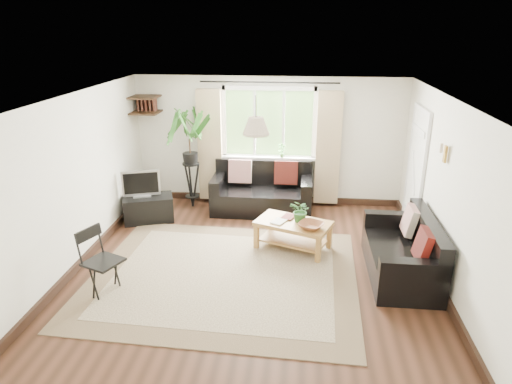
# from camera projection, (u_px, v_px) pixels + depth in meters

# --- Properties ---
(floor) EXTENTS (5.50, 5.50, 0.00)m
(floor) POSITION_uv_depth(u_px,v_px,m) (253.00, 272.00, 6.41)
(floor) COLOR black
(floor) RESTS_ON ground
(ceiling) EXTENTS (5.50, 5.50, 0.00)m
(ceiling) POSITION_uv_depth(u_px,v_px,m) (253.00, 100.00, 5.57)
(ceiling) COLOR white
(ceiling) RESTS_ON floor
(wall_back) EXTENTS (5.00, 0.02, 2.40)m
(wall_back) POSITION_uv_depth(u_px,v_px,m) (269.00, 141.00, 8.56)
(wall_back) COLOR white
(wall_back) RESTS_ON floor
(wall_front) EXTENTS (5.00, 0.02, 2.40)m
(wall_front) POSITION_uv_depth(u_px,v_px,m) (213.00, 318.00, 3.42)
(wall_front) COLOR white
(wall_front) RESTS_ON floor
(wall_left) EXTENTS (0.02, 5.50, 2.40)m
(wall_left) POSITION_uv_depth(u_px,v_px,m) (71.00, 185.00, 6.23)
(wall_left) COLOR white
(wall_left) RESTS_ON floor
(wall_right) EXTENTS (0.02, 5.50, 2.40)m
(wall_right) POSITION_uv_depth(u_px,v_px,m) (450.00, 199.00, 5.75)
(wall_right) COLOR white
(wall_right) RESTS_ON floor
(rug) EXTENTS (3.72, 3.23, 0.02)m
(rug) POSITION_uv_depth(u_px,v_px,m) (224.00, 275.00, 6.30)
(rug) COLOR beige
(rug) RESTS_ON floor
(window) EXTENTS (2.50, 0.16, 2.16)m
(window) POSITION_uv_depth(u_px,v_px,m) (269.00, 123.00, 8.40)
(window) COLOR white
(window) RESTS_ON wall_back
(door) EXTENTS (0.06, 0.96, 2.06)m
(door) POSITION_uv_depth(u_px,v_px,m) (415.00, 173.00, 7.41)
(door) COLOR silver
(door) RESTS_ON wall_right
(corner_shelf) EXTENTS (0.50, 0.50, 0.34)m
(corner_shelf) POSITION_uv_depth(u_px,v_px,m) (145.00, 105.00, 8.30)
(corner_shelf) COLOR black
(corner_shelf) RESTS_ON wall_back
(pendant_lamp) EXTENTS (0.36, 0.36, 0.54)m
(pendant_lamp) POSITION_uv_depth(u_px,v_px,m) (256.00, 122.00, 6.07)
(pendant_lamp) COLOR beige
(pendant_lamp) RESTS_ON ceiling
(wall_sconce) EXTENTS (0.12, 0.12, 0.28)m
(wall_sconce) POSITION_uv_depth(u_px,v_px,m) (443.00, 151.00, 5.85)
(wall_sconce) COLOR beige
(wall_sconce) RESTS_ON wall_right
(sofa_back) EXTENTS (1.81, 0.91, 0.85)m
(sofa_back) POSITION_uv_depth(u_px,v_px,m) (262.00, 189.00, 8.35)
(sofa_back) COLOR black
(sofa_back) RESTS_ON floor
(sofa_right) EXTENTS (1.67, 0.84, 0.79)m
(sofa_right) POSITION_uv_depth(u_px,v_px,m) (401.00, 248.00, 6.22)
(sofa_right) COLOR black
(sofa_right) RESTS_ON floor
(coffee_table) EXTENTS (1.25, 0.96, 0.45)m
(coffee_table) POSITION_uv_depth(u_px,v_px,m) (293.00, 235.00, 7.00)
(coffee_table) COLOR #946230
(coffee_table) RESTS_ON floor
(table_plant) EXTENTS (0.42, 0.42, 0.35)m
(table_plant) POSITION_uv_depth(u_px,v_px,m) (301.00, 211.00, 6.86)
(table_plant) COLOR #295E25
(table_plant) RESTS_ON coffee_table
(bowl) EXTENTS (0.48, 0.48, 0.09)m
(bowl) POSITION_uv_depth(u_px,v_px,m) (311.00, 226.00, 6.68)
(bowl) COLOR brown
(bowl) RESTS_ON coffee_table
(book_a) EXTENTS (0.27, 0.30, 0.02)m
(book_a) POSITION_uv_depth(u_px,v_px,m) (274.00, 220.00, 6.95)
(book_a) COLOR white
(book_a) RESTS_ON coffee_table
(book_b) EXTENTS (0.26, 0.29, 0.02)m
(book_b) POSITION_uv_depth(u_px,v_px,m) (283.00, 216.00, 7.11)
(book_b) COLOR brown
(book_b) RESTS_ON coffee_table
(tv_stand) EXTENTS (0.95, 0.72, 0.45)m
(tv_stand) POSITION_uv_depth(u_px,v_px,m) (149.00, 209.00, 8.00)
(tv_stand) COLOR black
(tv_stand) RESTS_ON floor
(tv) EXTENTS (0.68, 0.41, 0.49)m
(tv) POSITION_uv_depth(u_px,v_px,m) (141.00, 183.00, 7.85)
(tv) COLOR #A5A5AA
(tv) RESTS_ON tv_stand
(palm_stand) EXTENTS (0.92, 0.92, 1.86)m
(palm_stand) POSITION_uv_depth(u_px,v_px,m) (190.00, 159.00, 8.39)
(palm_stand) COLOR black
(palm_stand) RESTS_ON floor
(folding_chair) EXTENTS (0.59, 0.59, 0.87)m
(folding_chair) POSITION_uv_depth(u_px,v_px,m) (103.00, 263.00, 5.75)
(folding_chair) COLOR black
(folding_chair) RESTS_ON floor
(sill_plant) EXTENTS (0.14, 0.10, 0.27)m
(sill_plant) POSITION_uv_depth(u_px,v_px,m) (282.00, 150.00, 8.47)
(sill_plant) COLOR #2D6023
(sill_plant) RESTS_ON window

